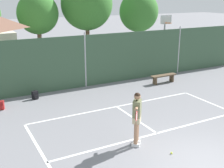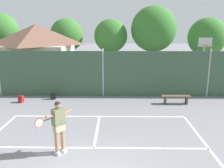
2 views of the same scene
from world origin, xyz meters
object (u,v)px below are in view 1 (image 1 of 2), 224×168
object	(u,v)px
basketball_hoop	(165,33)
backpack_red	(1,105)
tennis_ball	(172,153)
tennis_player	(137,114)
backpack_black	(35,95)
courtside_bench	(164,77)

from	to	relation	value
basketball_hoop	backpack_red	distance (m)	12.13
tennis_ball	backpack_red	xyz separation A→B (m)	(-4.22, 6.54, 0.16)
tennis_player	backpack_black	world-z (taller)	tennis_player
tennis_player	tennis_ball	world-z (taller)	tennis_player
tennis_player	courtside_bench	xyz separation A→B (m)	(5.31, 5.38, -0.75)
tennis_ball	courtside_bench	xyz separation A→B (m)	(4.64, 6.41, 0.33)
tennis_player	tennis_ball	bearing A→B (deg)	-56.89
backpack_black	courtside_bench	bearing A→B (deg)	-6.14
basketball_hoop	backpack_black	xyz separation A→B (m)	(-9.81, -2.62, -2.12)
backpack_red	basketball_hoop	bearing A→B (deg)	15.88
basketball_hoop	tennis_ball	xyz separation A→B (m)	(-7.27, -9.81, -2.28)
backpack_black	backpack_red	bearing A→B (deg)	-159.05
courtside_bench	tennis_ball	bearing A→B (deg)	-125.89
basketball_hoop	tennis_player	xyz separation A→B (m)	(-7.95, -8.77, -1.20)
basketball_hoop	backpack_black	world-z (taller)	basketball_hoop
backpack_red	backpack_black	world-z (taller)	same
backpack_red	backpack_black	distance (m)	1.80
tennis_ball	courtside_bench	size ratio (longest dim) A/B	0.04
backpack_black	courtside_bench	xyz separation A→B (m)	(7.17, -0.77, 0.17)
courtside_bench	backpack_black	bearing A→B (deg)	173.86
tennis_ball	backpack_black	xyz separation A→B (m)	(-2.54, 7.18, 0.16)
backpack_black	tennis_ball	bearing A→B (deg)	-70.55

